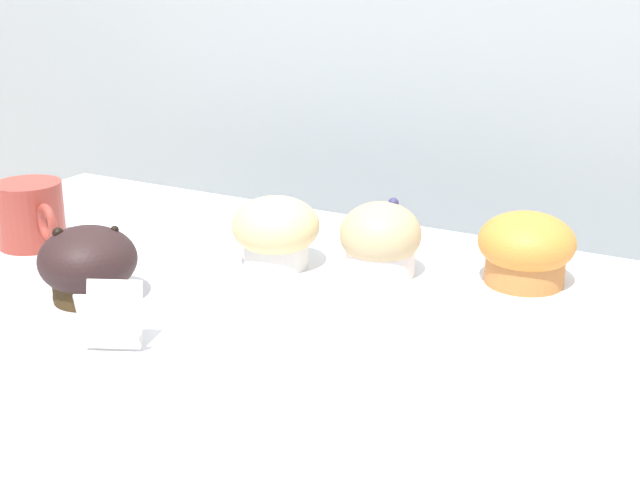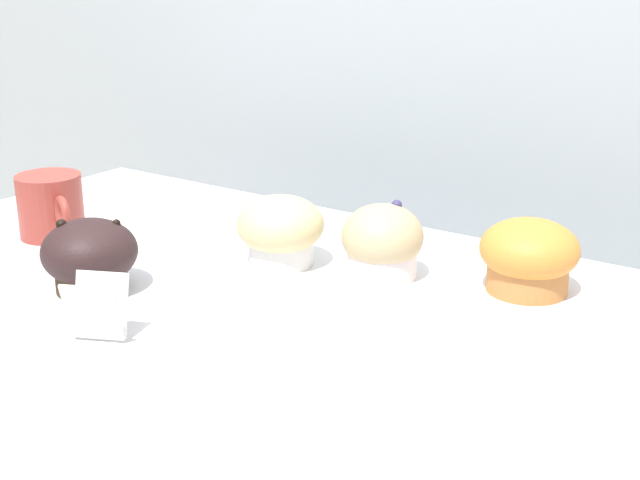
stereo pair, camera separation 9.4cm
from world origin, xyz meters
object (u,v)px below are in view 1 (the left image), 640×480
at_px(muffin_back_left, 526,249).
at_px(coffee_cup, 31,213).
at_px(muffin_front_center, 380,241).
at_px(muffin_front_left, 276,231).
at_px(muffin_back_right, 88,265).

height_order(muffin_back_left, coffee_cup, same).
height_order(muffin_front_center, muffin_front_left, muffin_front_center).
xyz_separation_m(muffin_back_left, coffee_cup, (-0.55, -0.16, 0.00)).
bearing_deg(muffin_back_left, muffin_front_center, -161.44).
xyz_separation_m(muffin_front_left, coffee_cup, (-0.29, -0.08, 0.00)).
xyz_separation_m(muffin_back_left, muffin_front_left, (-0.26, -0.08, 0.00)).
bearing_deg(muffin_back_left, muffin_front_left, -162.83).
distance_m(muffin_front_center, muffin_back_right, 0.31).
relative_size(muffin_back_left, muffin_front_left, 1.05).
height_order(muffin_back_right, coffee_cup, coffee_cup).
xyz_separation_m(muffin_front_center, muffin_back_right, (-0.23, -0.21, -0.00)).
bearing_deg(coffee_cup, muffin_front_left, 15.63).
distance_m(muffin_back_right, muffin_front_left, 0.21).
height_order(muffin_front_left, coffee_cup, muffin_front_left).
distance_m(muffin_back_right, coffee_cup, 0.20).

